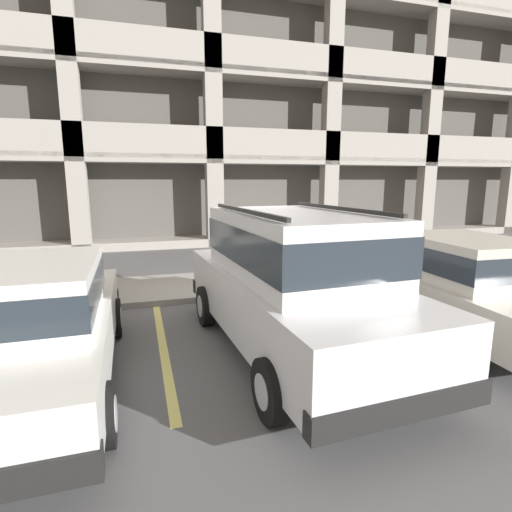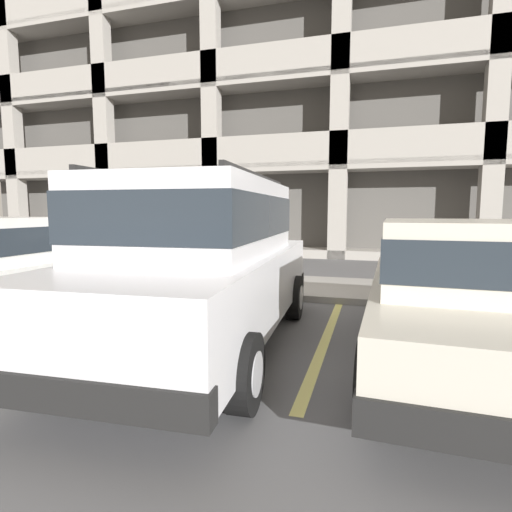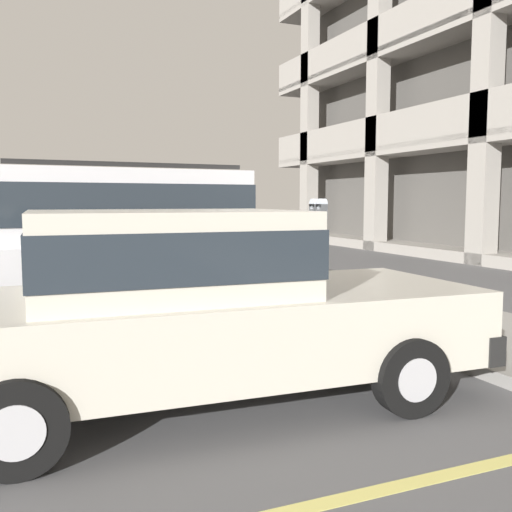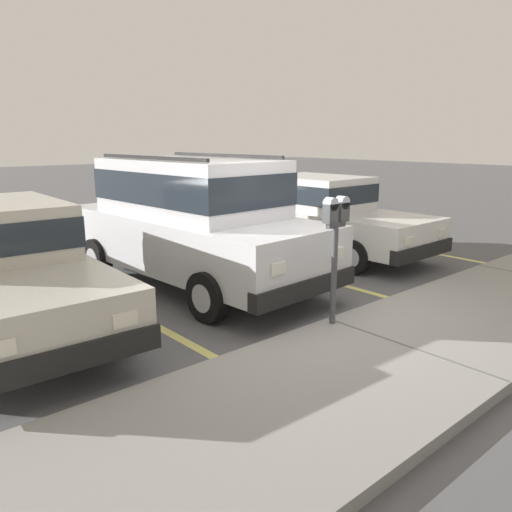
# 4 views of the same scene
# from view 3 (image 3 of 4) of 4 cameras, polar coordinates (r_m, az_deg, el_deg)

# --- Properties ---
(ground_plane) EXTENTS (80.00, 80.00, 0.10)m
(ground_plane) POSITION_cam_3_polar(r_m,az_deg,el_deg) (8.27, 3.73, -6.03)
(ground_plane) COLOR #565659
(sidewalk) EXTENTS (40.00, 2.20, 0.12)m
(sidewalk) POSITION_cam_3_polar(r_m,az_deg,el_deg) (8.90, 11.27, -4.58)
(sidewalk) COLOR gray
(sidewalk) RESTS_ON ground_plane
(parking_stall_lines) EXTENTS (12.69, 4.80, 0.01)m
(parking_stall_lines) POSITION_cam_3_polar(r_m,az_deg,el_deg) (6.31, -1.36, -9.23)
(parking_stall_lines) COLOR #DBD16B
(parking_stall_lines) RESTS_ON ground_plane
(silver_suv) EXTENTS (2.20, 4.88, 2.03)m
(silver_suv) POSITION_cam_3_polar(r_m,az_deg,el_deg) (7.19, -13.35, 1.23)
(silver_suv) COLOR silver
(silver_suv) RESTS_ON ground_plane
(red_sedan) EXTENTS (1.89, 4.50, 1.54)m
(red_sedan) POSITION_cam_3_polar(r_m,az_deg,el_deg) (10.38, -17.23, 0.96)
(red_sedan) COLOR silver
(red_sedan) RESTS_ON ground_plane
(dark_hatchback) EXTENTS (1.96, 4.54, 1.54)m
(dark_hatchback) POSITION_cam_3_polar(r_m,az_deg,el_deg) (4.52, -6.57, -4.61)
(dark_hatchback) COLOR beige
(dark_hatchback) RESTS_ON ground_plane
(parking_meter_near) EXTENTS (0.35, 0.12, 1.52)m
(parking_meter_near) POSITION_cam_3_polar(r_m,az_deg,el_deg) (8.20, 6.23, 3.00)
(parking_meter_near) COLOR #47474C
(parking_meter_near) RESTS_ON sidewalk
(parking_meter_far) EXTENTS (0.15, 0.12, 1.43)m
(parking_meter_far) POSITION_cam_3_polar(r_m,az_deg,el_deg) (14.03, -6.48, 3.32)
(parking_meter_far) COLOR #47474C
(parking_meter_far) RESTS_ON sidewalk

